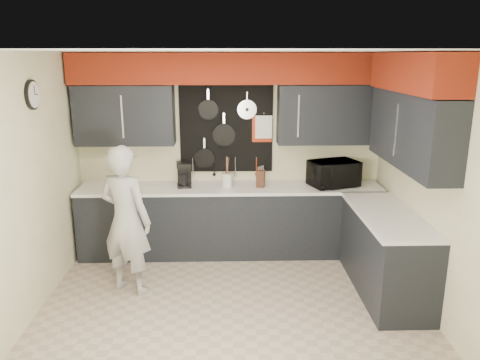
{
  "coord_description": "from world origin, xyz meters",
  "views": [
    {
      "loc": [
        -0.04,
        -4.37,
        2.57
      ],
      "look_at": [
        0.1,
        0.5,
        1.26
      ],
      "focal_mm": 35.0,
      "sensor_mm": 36.0,
      "label": 1
    }
  ],
  "objects_px": {
    "microwave": "(333,174)",
    "knife_block": "(260,179)",
    "coffee_maker": "(184,174)",
    "utensil_crock": "(227,180)",
    "person": "(126,220)"
  },
  "relations": [
    {
      "from": "microwave",
      "to": "knife_block",
      "type": "bearing_deg",
      "value": 163.04
    },
    {
      "from": "microwave",
      "to": "coffee_maker",
      "type": "relative_size",
      "value": 1.85
    },
    {
      "from": "utensil_crock",
      "to": "coffee_maker",
      "type": "height_order",
      "value": "coffee_maker"
    },
    {
      "from": "knife_block",
      "to": "utensil_crock",
      "type": "xyz_separation_m",
      "value": [
        -0.43,
        0.02,
        -0.02
      ]
    },
    {
      "from": "microwave",
      "to": "person",
      "type": "relative_size",
      "value": 0.36
    },
    {
      "from": "person",
      "to": "utensil_crock",
      "type": "bearing_deg",
      "value": -112.98
    },
    {
      "from": "knife_block",
      "to": "person",
      "type": "xyz_separation_m",
      "value": [
        -1.53,
        -0.96,
        -0.2
      ]
    },
    {
      "from": "microwave",
      "to": "knife_block",
      "type": "height_order",
      "value": "microwave"
    },
    {
      "from": "utensil_crock",
      "to": "coffee_maker",
      "type": "bearing_deg",
      "value": 174.91
    },
    {
      "from": "microwave",
      "to": "coffee_maker",
      "type": "distance_m",
      "value": 1.93
    },
    {
      "from": "coffee_maker",
      "to": "person",
      "type": "height_order",
      "value": "person"
    },
    {
      "from": "knife_block",
      "to": "utensil_crock",
      "type": "height_order",
      "value": "knife_block"
    },
    {
      "from": "microwave",
      "to": "person",
      "type": "distance_m",
      "value": 2.68
    },
    {
      "from": "person",
      "to": "coffee_maker",
      "type": "bearing_deg",
      "value": -92.69
    },
    {
      "from": "coffee_maker",
      "to": "knife_block",
      "type": "bearing_deg",
      "value": -11.64
    }
  ]
}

